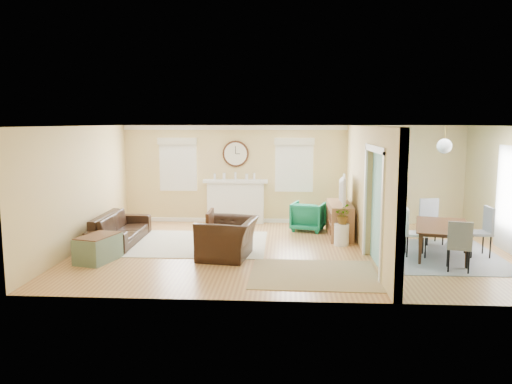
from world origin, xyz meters
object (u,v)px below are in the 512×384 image
(eames_chair, at_px, (228,238))
(credenza, at_px, (339,220))
(green_chair, at_px, (308,216))
(dining_table, at_px, (443,241))
(sofa, at_px, (120,228))

(eames_chair, height_order, credenza, credenza)
(eames_chair, distance_m, green_chair, 3.14)
(eames_chair, height_order, dining_table, eames_chair)
(eames_chair, bearing_deg, green_chair, 155.26)
(credenza, bearing_deg, green_chair, 138.03)
(sofa, height_order, eames_chair, eames_chair)
(eames_chair, relative_size, green_chair, 1.54)
(sofa, distance_m, dining_table, 6.91)
(dining_table, bearing_deg, credenza, 64.38)
(sofa, xyz_separation_m, credenza, (4.96, 0.89, 0.08))
(eames_chair, bearing_deg, credenza, 137.98)
(sofa, height_order, green_chair, green_chair)
(sofa, relative_size, eames_chair, 1.84)
(credenza, bearing_deg, sofa, -169.81)
(sofa, xyz_separation_m, eames_chair, (2.55, -1.12, 0.07))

